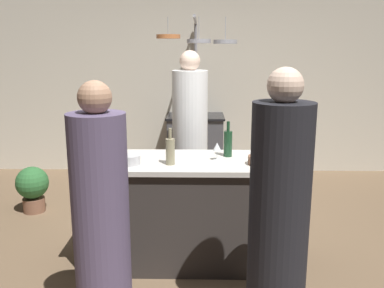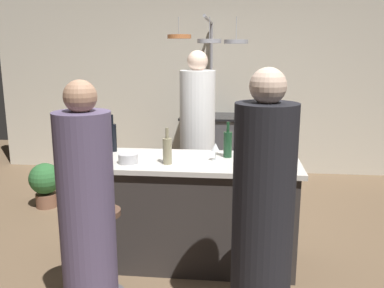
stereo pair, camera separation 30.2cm
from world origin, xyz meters
TOP-DOWN VIEW (x-y plane):
  - ground_plane at (0.00, 0.00)m, footprint 9.00×9.00m
  - back_wall at (0.00, 2.85)m, footprint 6.40×0.16m
  - kitchen_island at (0.00, 0.00)m, footprint 1.80×0.72m
  - stove_range at (0.00, 2.45)m, footprint 0.80×0.64m
  - chef at (-0.04, 1.07)m, footprint 0.38×0.38m
  - bar_stool_left at (-0.56, -0.62)m, footprint 0.28×0.28m
  - guest_left at (-0.53, -0.99)m, footprint 0.34×0.34m
  - bar_stool_right at (0.54, -0.62)m, footprint 0.28×0.28m
  - guest_right at (0.54, -1.01)m, footprint 0.36×0.36m
  - overhead_pot_rack at (0.02, 1.90)m, footprint 0.92×1.35m
  - potted_plant at (-1.80, 1.07)m, footprint 0.36×0.36m
  - pepper_mill at (0.81, 0.24)m, footprint 0.05×0.05m
  - wine_bottle_green at (0.31, 0.12)m, footprint 0.07×0.07m
  - wine_bottle_dark at (-0.72, 0.22)m, footprint 0.07×0.07m
  - wine_bottle_white at (-0.17, -0.14)m, footprint 0.07×0.07m
  - wine_glass_near_right_guest at (0.64, 0.18)m, footprint 0.07×0.07m
  - wine_glass_near_left_guest at (0.21, 0.00)m, footprint 0.07×0.07m
  - mixing_bowl_steel at (-0.48, -0.15)m, footprint 0.16×0.16m
  - mixing_bowl_wooden at (0.54, -0.14)m, footprint 0.19×0.19m

SIDE VIEW (x-z plane):
  - ground_plane at x=0.00m, z-range 0.00..0.00m
  - potted_plant at x=-1.80m, z-range 0.04..0.56m
  - bar_stool_left at x=-0.56m, z-range 0.04..0.72m
  - bar_stool_right at x=0.54m, z-range 0.04..0.72m
  - stove_range at x=0.00m, z-range 0.00..0.89m
  - kitchen_island at x=0.00m, z-range 0.00..0.90m
  - guest_left at x=-0.53m, z-range -0.06..1.57m
  - guest_right at x=0.54m, z-range -0.06..1.64m
  - chef at x=-0.04m, z-range -0.06..1.72m
  - mixing_bowl_wooden at x=0.54m, z-range 0.90..0.97m
  - mixing_bowl_steel at x=-0.48m, z-range 0.90..0.98m
  - pepper_mill at x=0.81m, z-range 0.90..1.11m
  - wine_glass_near_right_guest at x=0.64m, z-range 0.93..1.08m
  - wine_glass_near_left_guest at x=0.21m, z-range 0.93..1.08m
  - wine_bottle_white at x=-0.17m, z-range 0.86..1.16m
  - wine_bottle_green at x=0.31m, z-range 0.86..1.17m
  - wine_bottle_dark at x=-0.72m, z-range 0.86..1.20m
  - back_wall at x=0.00m, z-range 0.00..2.60m
  - overhead_pot_rack at x=0.02m, z-range 0.63..2.80m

